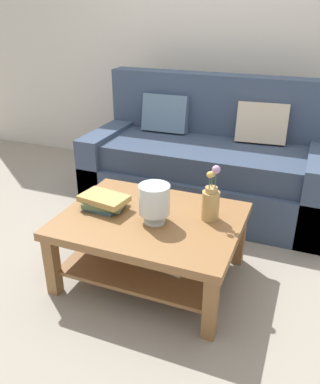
# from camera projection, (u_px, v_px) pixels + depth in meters

# --- Properties ---
(ground_plane) EXTENTS (10.00, 10.00, 0.00)m
(ground_plane) POSITION_uv_depth(u_px,v_px,m) (167.00, 249.00, 2.82)
(ground_plane) COLOR gray
(back_wall) EXTENTS (6.40, 0.12, 2.70)m
(back_wall) POSITION_uv_depth(u_px,v_px,m) (232.00, 33.00, 3.63)
(back_wall) COLOR beige
(back_wall) RESTS_ON ground
(couch) EXTENTS (1.97, 0.90, 1.06)m
(couch) POSITION_uv_depth(u_px,v_px,m) (208.00, 163.00, 3.36)
(couch) COLOR #384760
(couch) RESTS_ON ground
(coffee_table) EXTENTS (1.07, 0.83, 0.43)m
(coffee_table) POSITION_uv_depth(u_px,v_px,m) (152.00, 234.00, 2.41)
(coffee_table) COLOR olive
(coffee_table) RESTS_ON ground
(book_stack_main) EXTENTS (0.31, 0.23, 0.09)m
(book_stack_main) POSITION_uv_depth(u_px,v_px,m) (104.00, 201.00, 2.44)
(book_stack_main) COLOR #3D6075
(book_stack_main) RESTS_ON coffee_table
(glass_hurricane_vase) EXTENTS (0.18, 0.18, 0.23)m
(glass_hurricane_vase) POSITION_uv_depth(u_px,v_px,m) (154.00, 201.00, 2.25)
(glass_hurricane_vase) COLOR silver
(glass_hurricane_vase) RESTS_ON coffee_table
(flower_pitcher) EXTENTS (0.10, 0.10, 0.34)m
(flower_pitcher) POSITION_uv_depth(u_px,v_px,m) (211.00, 201.00, 2.30)
(flower_pitcher) COLOR tan
(flower_pitcher) RESTS_ON coffee_table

